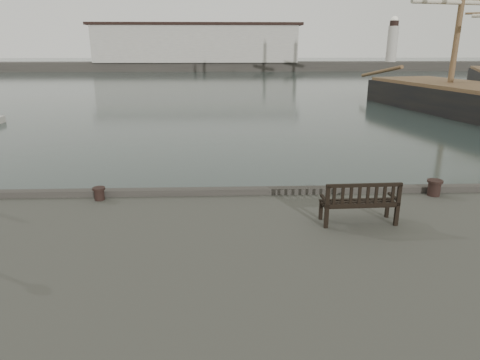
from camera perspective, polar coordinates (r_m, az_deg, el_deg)
The scene contains 5 objects.
ground at distance 13.48m, azimuth 6.29°, elevation -7.82°, with size 400.00×400.00×0.00m, color black.
breakwater at distance 104.08m, azimuth -3.84°, elevation 16.70°, with size 140.00×9.50×12.20m.
bench at distance 10.88m, azimuth 15.53°, elevation -3.88°, with size 1.85×0.70×1.05m.
bollard_left at distance 12.72m, azimuth -18.26°, elevation -1.74°, with size 0.35×0.35×0.37m, color black.
bollard_right at distance 13.64m, azimuth 24.48°, elevation -0.95°, with size 0.44×0.44×0.47m, color black.
Camera 1 is at (-1.93, -12.04, 5.75)m, focal length 32.00 mm.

